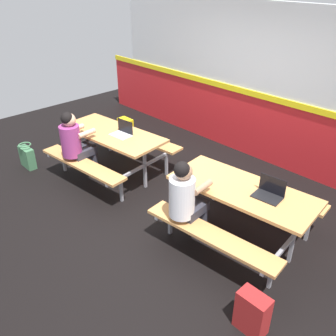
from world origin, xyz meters
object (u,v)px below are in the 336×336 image
(student_further, at_px, (186,197))
(laptop_dark, at_px, (269,193))
(laptop_silver, at_px, (122,132))
(tote_bag_bright, at_px, (27,157))
(picnic_table_right, at_px, (241,200))
(student_nearer, at_px, (75,142))
(satchel_spare, at_px, (126,129))
(picnic_table_left, at_px, (113,142))
(backpack_dark, at_px, (253,313))

(student_further, bearing_deg, laptop_dark, 44.95)
(laptop_dark, bearing_deg, student_further, -135.05)
(laptop_silver, height_order, tote_bag_bright, laptop_silver)
(student_further, distance_m, laptop_silver, 1.94)
(picnic_table_right, bearing_deg, tote_bag_bright, -163.03)
(student_nearer, xyz_separation_m, laptop_dark, (2.89, 0.79, 0.08))
(picnic_table_right, bearing_deg, satchel_spare, 166.29)
(picnic_table_right, bearing_deg, picnic_table_left, -176.55)
(student_nearer, xyz_separation_m, tote_bag_bright, (-1.05, -0.38, -0.51))
(laptop_dark, height_order, tote_bag_bright, laptop_dark)
(backpack_dark, distance_m, tote_bag_bright, 4.53)
(picnic_table_right, xyz_separation_m, student_nearer, (-2.58, -0.72, 0.13))
(picnic_table_right, xyz_separation_m, laptop_dark, (0.31, 0.07, 0.21))
(backpack_dark, distance_m, satchel_spare, 4.63)
(laptop_silver, relative_size, satchel_spare, 0.78)
(student_nearer, distance_m, satchel_spare, 1.79)
(picnic_table_left, bearing_deg, laptop_dark, 4.52)
(picnic_table_right, height_order, backpack_dark, picnic_table_right)
(laptop_silver, bearing_deg, picnic_table_left, -163.38)
(laptop_silver, xyz_separation_m, satchel_spare, (-1.12, 0.90, -0.57))
(picnic_table_left, relative_size, laptop_silver, 5.36)
(picnic_table_right, relative_size, student_nearer, 1.52)
(student_further, height_order, laptop_silver, student_further)
(tote_bag_bright, bearing_deg, student_further, 8.85)
(student_nearer, distance_m, laptop_dark, 3.00)
(student_nearer, distance_m, student_further, 2.22)
(satchel_spare, bearing_deg, picnic_table_right, -13.71)
(picnic_table_left, relative_size, satchel_spare, 4.16)
(student_nearer, bearing_deg, picnic_table_right, 15.65)
(backpack_dark, height_order, satchel_spare, same)
(tote_bag_bright, height_order, satchel_spare, satchel_spare)
(picnic_table_right, bearing_deg, student_further, -120.98)
(picnic_table_left, xyz_separation_m, student_nearer, (-0.16, -0.58, 0.13))
(student_nearer, height_order, backpack_dark, student_nearer)
(laptop_dark, bearing_deg, tote_bag_bright, -163.36)
(student_nearer, relative_size, satchel_spare, 2.74)
(laptop_silver, xyz_separation_m, backpack_dark, (3.14, -0.91, -0.57))
(student_nearer, xyz_separation_m, backpack_dark, (3.49, -0.28, -0.49))
(student_further, height_order, tote_bag_bright, student_further)
(laptop_silver, distance_m, satchel_spare, 1.55)
(picnic_table_right, xyz_separation_m, satchel_spare, (-3.35, 0.82, -0.36))
(laptop_silver, bearing_deg, student_further, -15.26)
(laptop_silver, bearing_deg, satchel_spare, 141.12)
(satchel_spare, bearing_deg, backpack_dark, -23.13)
(laptop_silver, bearing_deg, backpack_dark, -16.25)
(tote_bag_bright, bearing_deg, satchel_spare, 81.87)
(tote_bag_bright, bearing_deg, backpack_dark, 1.31)
(laptop_dark, relative_size, backpack_dark, 0.78)
(picnic_table_left, relative_size, student_nearer, 1.52)
(laptop_silver, distance_m, laptop_dark, 2.54)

